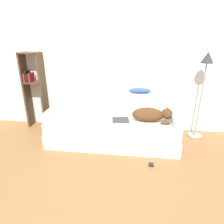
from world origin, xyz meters
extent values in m
cube|color=white|center=(0.00, 2.92, 1.35)|extent=(8.12, 0.06, 2.70)
cube|color=silver|center=(-0.02, 2.28, 0.13)|extent=(2.28, 0.94, 0.25)
cube|color=silver|center=(-0.02, 2.27, 0.36)|extent=(2.24, 0.90, 0.21)
cube|color=silver|center=(-0.02, 2.68, 0.64)|extent=(2.24, 0.15, 0.36)
cube|color=silver|center=(-1.09, 2.27, 0.54)|extent=(0.15, 0.75, 0.16)
cube|color=silver|center=(1.04, 2.27, 0.54)|extent=(0.15, 0.75, 0.16)
ellipsoid|color=#513319|center=(0.58, 2.21, 0.58)|extent=(0.53, 0.25, 0.24)
sphere|color=#513319|center=(0.90, 2.21, 0.61)|extent=(0.18, 0.18, 0.18)
cone|color=#513319|center=(0.90, 2.16, 0.68)|extent=(0.06, 0.06, 0.08)
cone|color=#513319|center=(0.90, 2.26, 0.68)|extent=(0.06, 0.06, 0.08)
ellipsoid|color=#513319|center=(0.87, 2.10, 0.49)|extent=(0.16, 0.06, 0.07)
cube|color=#2D2D30|center=(0.13, 2.19, 0.47)|extent=(0.32, 0.27, 0.02)
ellipsoid|color=#335199|center=(0.44, 2.69, 0.86)|extent=(0.41, 0.14, 0.10)
cube|color=#4C3823|center=(-1.86, 2.74, 0.76)|extent=(0.04, 0.26, 1.53)
cube|color=#4C3823|center=(-1.50, 2.74, 0.76)|extent=(0.04, 0.26, 1.53)
cube|color=#4C3823|center=(-1.68, 2.74, 1.52)|extent=(0.38, 0.26, 0.02)
cube|color=#4C3823|center=(-1.68, 2.74, 0.95)|extent=(0.38, 0.26, 0.02)
cube|color=red|center=(-1.81, 2.73, 1.05)|extent=(0.03, 0.20, 0.18)
cube|color=black|center=(-1.78, 2.73, 1.07)|extent=(0.03, 0.20, 0.22)
cube|color=black|center=(-1.74, 2.73, 1.05)|extent=(0.04, 0.20, 0.17)
cube|color=red|center=(-1.70, 2.73, 1.05)|extent=(0.03, 0.20, 0.18)
cylinder|color=gray|center=(1.53, 2.65, 0.01)|extent=(0.26, 0.26, 0.02)
cylinder|color=gray|center=(1.53, 2.65, 0.71)|extent=(0.02, 0.02, 1.37)
cone|color=#333333|center=(1.53, 2.65, 1.49)|extent=(0.21, 0.21, 0.19)
cube|color=black|center=(0.65, 1.60, 0.02)|extent=(0.07, 0.07, 0.03)
camera|label=1|loc=(0.37, -0.96, 1.86)|focal=32.00mm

